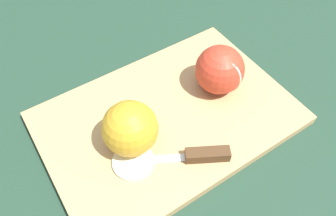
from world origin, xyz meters
name	(u,v)px	position (x,y,z in m)	size (l,w,h in m)	color
ground_plane	(168,121)	(0.00, 0.00, 0.00)	(4.00, 4.00, 0.00)	#1E3828
cutting_board	(168,118)	(0.00, 0.00, 0.01)	(0.45, 0.32, 0.02)	tan
apple_half_left	(220,71)	(-0.11, 0.00, 0.06)	(0.09, 0.09, 0.09)	red
apple_half_right	(130,129)	(0.08, 0.01, 0.06)	(0.09, 0.09, 0.09)	gold
knife	(204,154)	(0.00, 0.10, 0.03)	(0.14, 0.10, 0.02)	silver
apple_slice	(133,162)	(0.10, 0.04, 0.02)	(0.07, 0.07, 0.01)	#EFE5C6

